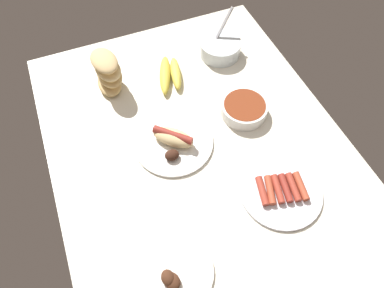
% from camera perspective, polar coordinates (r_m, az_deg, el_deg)
% --- Properties ---
extents(ground_plane, '(1.20, 0.90, 0.03)m').
position_cam_1_polar(ground_plane, '(1.07, 1.41, -1.30)').
color(ground_plane, silver).
extents(plate_sausages, '(0.24, 0.24, 0.03)m').
position_cam_1_polar(plate_sausages, '(1.02, 14.65, -7.50)').
color(plate_sausages, white).
rests_on(plate_sausages, ground_plane).
extents(banana_bunch, '(0.18, 0.12, 0.04)m').
position_cam_1_polar(banana_bunch, '(1.24, -3.62, 11.64)').
color(banana_bunch, gold).
rests_on(banana_bunch, ground_plane).
extents(bread_stack, '(0.14, 0.10, 0.14)m').
position_cam_1_polar(bread_stack, '(1.20, -13.93, 11.61)').
color(bread_stack, tan).
rests_on(bread_stack, ground_plane).
extents(bowl_chili, '(0.15, 0.15, 0.05)m').
position_cam_1_polar(bowl_chili, '(1.14, 8.72, 5.90)').
color(bowl_chili, white).
rests_on(bowl_chili, ground_plane).
extents(bowl_coleslaw, '(0.15, 0.15, 0.15)m').
position_cam_1_polar(bowl_coleslaw, '(1.32, 4.72, 15.85)').
color(bowl_coleslaw, silver).
rests_on(bowl_coleslaw, ground_plane).
extents(plate_hotdog_assembled, '(0.25, 0.25, 0.06)m').
position_cam_1_polar(plate_hotdog_assembled, '(1.06, -3.17, 0.60)').
color(plate_hotdog_assembled, white).
rests_on(plate_hotdog_assembled, ground_plane).
extents(plate_grilled_meat, '(0.19, 0.19, 0.04)m').
position_cam_1_polar(plate_grilled_meat, '(0.91, -2.81, -20.79)').
color(plate_grilled_meat, white).
rests_on(plate_grilled_meat, ground_plane).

